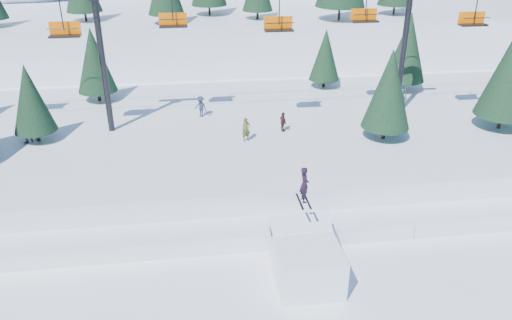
{
  "coord_description": "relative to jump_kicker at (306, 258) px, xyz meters",
  "views": [
    {
      "loc": [
        -2.99,
        -17.44,
        16.66
      ],
      "look_at": [
        0.19,
        6.0,
        5.2
      ],
      "focal_mm": 35.0,
      "sensor_mm": 36.0,
      "label": 1
    }
  ],
  "objects": [
    {
      "name": "chairlift",
      "position": [
        -0.94,
        15.5,
        8.11
      ],
      "size": [
        46.0,
        3.21,
        10.28
      ],
      "color": "black",
      "rests_on": "mid_shelf"
    },
    {
      "name": "distant_skiers",
      "position": [
        -3.51,
        15.65,
        2.12
      ],
      "size": [
        30.49,
        7.36,
        1.75
      ],
      "color": "#232E43",
      "rests_on": "mid_shelf"
    },
    {
      "name": "berm",
      "position": [
        -2.27,
        5.45,
        -0.67
      ],
      "size": [
        70.0,
        6.0,
        1.1
      ],
      "primitive_type": "cube",
      "color": "white",
      "rests_on": "ground"
    },
    {
      "name": "jump_kicker",
      "position": [
        0.0,
        0.0,
        0.0
      ],
      "size": [
        3.17,
        4.38,
        5.6
      ],
      "color": "white",
      "rests_on": "ground"
    },
    {
      "name": "mid_shelf",
      "position": [
        -2.27,
        15.45,
        0.03
      ],
      "size": [
        70.0,
        22.0,
        2.5
      ],
      "primitive_type": "cube",
      "color": "white",
      "rests_on": "ground"
    },
    {
      "name": "ground",
      "position": [
        -2.27,
        -2.55,
        -1.22
      ],
      "size": [
        160.0,
        160.0,
        0.0
      ],
      "primitive_type": "plane",
      "color": "white",
      "rests_on": "ground"
    },
    {
      "name": "banner_near",
      "position": [
        2.24,
        2.52,
        -0.68
      ],
      "size": [
        2.68,
        1.04,
        0.9
      ],
      "color": "black",
      "rests_on": "ground"
    },
    {
      "name": "conifer_stand",
      "position": [
        0.29,
        15.69,
        5.73
      ],
      "size": [
        63.35,
        16.23,
        9.32
      ],
      "color": "black",
      "rests_on": "mid_shelf"
    },
    {
      "name": "banner_far",
      "position": [
        8.32,
        2.71,
        -0.68
      ],
      "size": [
        2.82,
        0.53,
        0.9
      ],
      "color": "black",
      "rests_on": "ground"
    }
  ]
}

